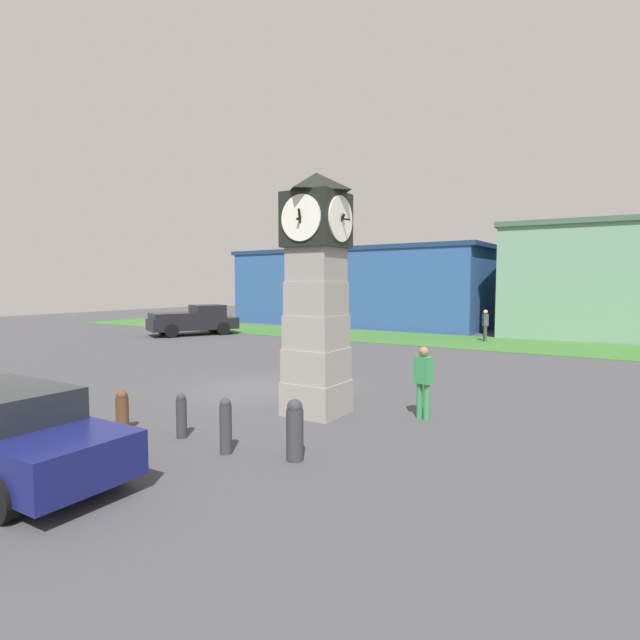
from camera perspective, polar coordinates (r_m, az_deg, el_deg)
The scene contains 13 objects.
ground_plane at distance 15.22m, azimuth -6.50°, elevation -7.99°, with size 84.26×84.26×0.00m, color #424247.
clock_tower at distance 12.09m, azimuth -0.41°, elevation 3.05°, with size 1.80×1.73×5.84m.
bollard_near_tower at distance 11.82m, azimuth -21.67°, elevation -9.57°, with size 0.27×0.27×0.90m.
bollard_mid_row at distance 10.93m, azimuth -15.55°, elevation -10.44°, with size 0.22×0.22×0.94m.
bollard_far_row at distance 9.75m, azimuth -10.73°, elevation -11.76°, with size 0.23×0.23×1.07m.
bollard_end_row at distance 9.25m, azimuth -2.90°, elevation -12.38°, with size 0.31×0.31×1.13m.
car_by_building at distance 9.80m, azimuth -32.09°, elevation -10.88°, with size 4.52×1.92×1.50m.
pickup_truck at distance 31.90m, azimuth -14.25°, elevation 0.00°, with size 4.26×5.64×1.85m.
pedestrian_crossing_lot at distance 12.07m, azimuth 11.72°, elevation -6.47°, with size 0.45×0.35×1.73m.
pedestrian_by_cars at distance 28.68m, azimuth 18.36°, elevation -0.37°, with size 0.41×0.47×1.76m.
warehouse_blue_far at distance 38.43m, azimuth 4.11°, elevation 3.78°, with size 20.43×7.12×5.81m.
storefront_low_left at distance 35.51m, azimuth 29.78°, elevation 3.93°, with size 12.19×11.39×6.71m.
grass_verge_far at distance 29.86m, azimuth 7.72°, elevation -1.94°, with size 50.56×6.31×0.04m, color #386B2D.
Camera 1 is at (9.26, -11.64, 3.22)m, focal length 28.00 mm.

